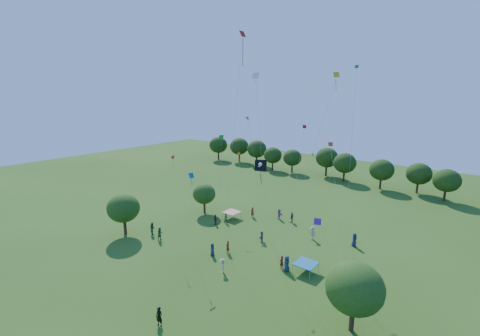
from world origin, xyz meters
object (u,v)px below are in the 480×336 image
at_px(near_tree_east, 355,288).
at_px(pirate_kite, 261,167).
at_px(near_tree_north, 204,194).
at_px(man_in_black, 159,317).
at_px(near_tree_west, 123,208).
at_px(red_high_kite, 239,73).
at_px(tent_red_stripe, 232,212).
at_px(tent_blue, 306,264).

bearing_deg(near_tree_east, pirate_kite, 164.51).
distance_m(near_tree_north, man_in_black, 26.07).
height_order(near_tree_west, red_high_kite, red_high_kite).
bearing_deg(tent_red_stripe, man_in_black, -64.23).
xyz_separation_m(near_tree_north, near_tree_east, (28.11, -11.41, 0.67)).
height_order(near_tree_east, tent_blue, near_tree_east).
relative_size(tent_red_stripe, pirate_kite, 0.20).
xyz_separation_m(near_tree_north, pirate_kite, (16.70, -8.25, 8.32)).
xyz_separation_m(near_tree_east, man_in_black, (-12.62, -9.43, -3.01)).
height_order(near_tree_north, tent_red_stripe, near_tree_north).
distance_m(tent_blue, red_high_kite, 22.43).
xyz_separation_m(near_tree_east, red_high_kite, (-16.99, 6.58, 17.22)).
height_order(near_tree_north, near_tree_east, near_tree_east).
bearing_deg(near_tree_north, tent_blue, -15.52).
bearing_deg(pirate_kite, near_tree_east, -15.49).
bearing_deg(near_tree_north, man_in_black, -53.37).
height_order(pirate_kite, red_high_kite, red_high_kite).
bearing_deg(tent_blue, tent_red_stripe, 157.31).
relative_size(near_tree_west, man_in_black, 3.32).
distance_m(near_tree_east, man_in_black, 16.03).
height_order(tent_blue, man_in_black, man_in_black).
relative_size(tent_blue, pirate_kite, 0.20).
xyz_separation_m(tent_red_stripe, man_in_black, (10.48, -21.71, -0.17)).
xyz_separation_m(near_tree_north, man_in_black, (15.50, -20.84, -2.34)).
bearing_deg(near_tree_west, near_tree_north, 77.76).
distance_m(near_tree_east, pirate_kite, 14.10).
relative_size(near_tree_east, red_high_kite, 0.24).
height_order(near_tree_west, man_in_black, near_tree_west).
xyz_separation_m(tent_red_stripe, pirate_kite, (11.68, -9.12, 10.49)).
bearing_deg(pirate_kite, tent_blue, 28.29).
distance_m(near_tree_west, near_tree_north, 12.88).
bearing_deg(red_high_kite, tent_red_stripe, 136.95).
relative_size(near_tree_west, tent_red_stripe, 2.60).
bearing_deg(red_high_kite, man_in_black, -74.72).
bearing_deg(tent_red_stripe, near_tree_west, -119.94).
bearing_deg(tent_blue, man_in_black, -110.60).
bearing_deg(man_in_black, tent_red_stripe, 101.99).
bearing_deg(tent_blue, near_tree_west, -164.28).
xyz_separation_m(tent_blue, man_in_black, (-5.63, -14.97, -0.17)).
bearing_deg(pirate_kite, tent_red_stripe, 142.03).
bearing_deg(red_high_kite, near_tree_east, -21.16).
height_order(near_tree_north, red_high_kite, red_high_kite).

